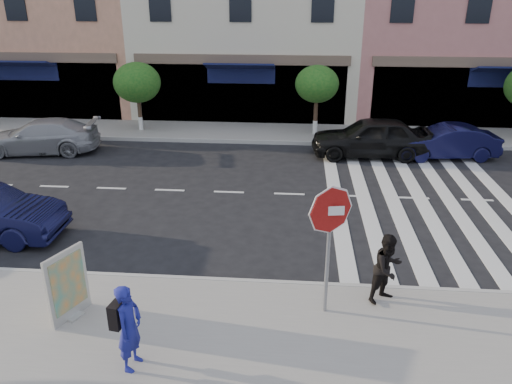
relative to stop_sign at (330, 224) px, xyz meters
name	(u,v)px	position (x,y,z in m)	size (l,w,h in m)	color
ground	(208,251)	(-2.85, 2.52, -2.15)	(120.00, 120.00, 0.00)	black
sidewalk_near	(174,346)	(-2.85, -1.23, -2.07)	(60.00, 4.50, 0.15)	gray
sidewalk_far	(249,132)	(-2.85, 13.52, -2.07)	(60.00, 3.00, 0.15)	gray
building_centre	(250,2)	(-3.35, 19.52, 3.35)	(11.00, 9.00, 11.00)	beige
street_tree_wb	(137,83)	(-7.85, 13.32, 0.16)	(2.10, 2.10, 3.06)	#473323
street_tree_c	(317,84)	(0.15, 13.32, 0.21)	(1.90, 1.90, 3.04)	#473323
stop_sign	(330,224)	(0.00, 0.00, 0.00)	(0.97, 0.19, 2.78)	gray
photographer	(129,327)	(-3.42, -1.87, -1.19)	(0.59, 0.39, 1.62)	navy
walker	(388,268)	(1.29, 0.52, -1.23)	(0.74, 0.58, 1.53)	black
poster_board	(68,286)	(-5.08, -0.61, -1.28)	(0.45, 0.92, 1.49)	beige
car_far_left	(40,136)	(-11.04, 10.12, -1.47)	(1.89, 4.65, 1.35)	gray
car_far_mid	(371,137)	(2.26, 10.73, -1.36)	(1.86, 4.63, 1.58)	black
car_far_right	(446,142)	(5.19, 10.76, -1.50)	(1.38, 3.96, 1.31)	black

